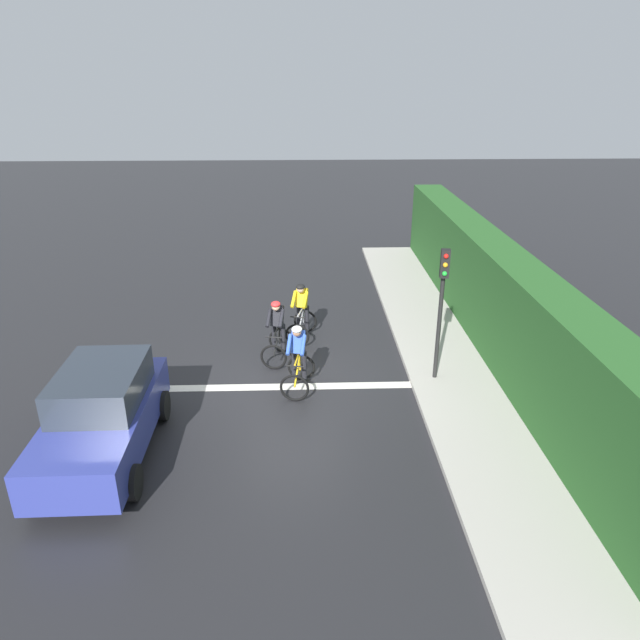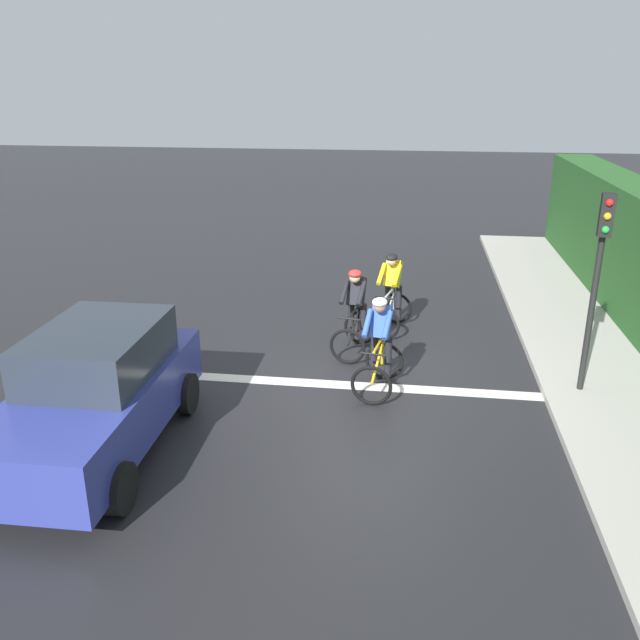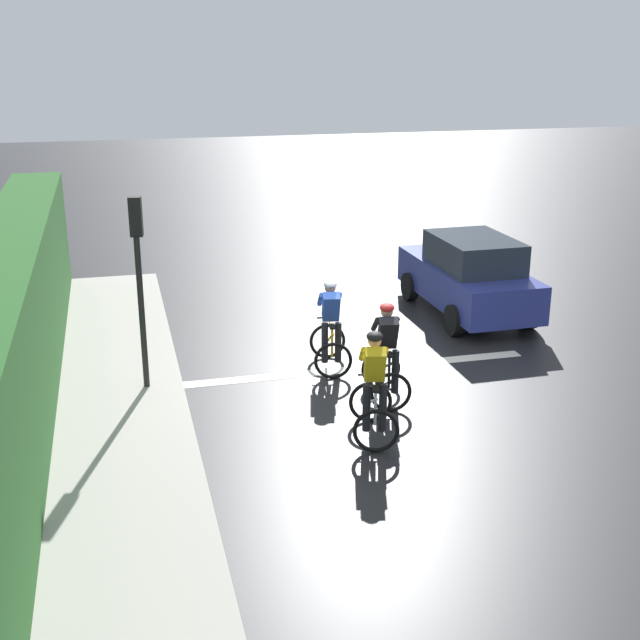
{
  "view_description": "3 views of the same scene",
  "coord_description": "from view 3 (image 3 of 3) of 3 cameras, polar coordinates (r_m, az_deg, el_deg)",
  "views": [
    {
      "loc": [
        0.31,
        -12.27,
        6.86
      ],
      "look_at": [
        0.76,
        1.25,
        1.11
      ],
      "focal_mm": 32.37,
      "sensor_mm": 36.0,
      "label": 1
    },
    {
      "loc": [
        0.6,
        -10.3,
        4.9
      ],
      "look_at": [
        -0.93,
        0.66,
        0.85
      ],
      "focal_mm": 36.84,
      "sensor_mm": 36.0,
      "label": 2
    },
    {
      "loc": [
        3.84,
        13.3,
        5.66
      ],
      "look_at": [
        0.41,
        -0.26,
        0.98
      ],
      "focal_mm": 46.61,
      "sensor_mm": 36.0,
      "label": 3
    }
  ],
  "objects": [
    {
      "name": "road_marking_stop_line",
      "position": [
        15.13,
        1.55,
        -3.45
      ],
      "size": [
        7.0,
        0.3,
        0.01
      ],
      "primitive_type": "cube",
      "color": "silver",
      "rests_on": "ground"
    },
    {
      "name": "car_navy",
      "position": [
        18.27,
        10.18,
        3.02
      ],
      "size": [
        1.93,
        4.12,
        1.76
      ],
      "color": "navy",
      "rests_on": "ground"
    },
    {
      "name": "traffic_light_near_crossing",
      "position": [
        13.84,
        -12.33,
        3.69
      ],
      "size": [
        0.23,
        0.31,
        3.34
      ],
      "color": "black",
      "rests_on": "ground"
    },
    {
      "name": "sidewalk_kerb",
      "position": [
        12.62,
        -14.93,
        -8.52
      ],
      "size": [
        2.8,
        18.74,
        0.12
      ],
      "primitive_type": "cube",
      "color": "#ADA89E",
      "rests_on": "ground"
    },
    {
      "name": "cyclist_mid",
      "position": [
        14.91,
        0.73,
        -0.53
      ],
      "size": [
        0.84,
        1.17,
        1.66
      ],
      "color": "black",
      "rests_on": "ground"
    },
    {
      "name": "ground_plane",
      "position": [
        14.95,
        1.76,
        -3.75
      ],
      "size": [
        80.0,
        80.0,
        0.0
      ],
      "primitive_type": "plane",
      "color": "black"
    },
    {
      "name": "stone_wall_low",
      "position": [
        12.59,
        -19.13,
        -7.91
      ],
      "size": [
        0.44,
        18.74,
        0.56
      ],
      "primitive_type": "cube",
      "color": "gray",
      "rests_on": "ground"
    },
    {
      "name": "cyclist_lead",
      "position": [
        12.34,
        3.73,
        -4.74
      ],
      "size": [
        0.9,
        1.2,
        1.66
      ],
      "color": "black",
      "rests_on": "ground"
    },
    {
      "name": "cyclist_second",
      "position": [
        13.65,
        4.6,
        -2.43
      ],
      "size": [
        0.84,
        1.18,
        1.66
      ],
      "color": "black",
      "rests_on": "ground"
    },
    {
      "name": "hedge_wall",
      "position": [
        12.2,
        -21.07,
        -3.36
      ],
      "size": [
        1.1,
        18.74,
        2.75
      ],
      "primitive_type": "cube",
      "color": "#265623",
      "rests_on": "ground"
    }
  ]
}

